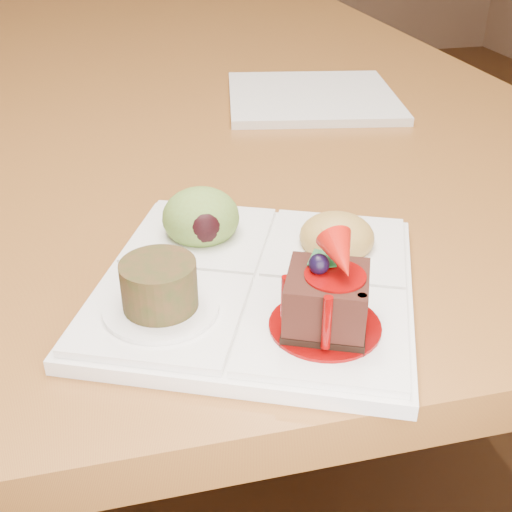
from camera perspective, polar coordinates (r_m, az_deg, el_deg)
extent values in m
plane|color=#583319|center=(1.57, -4.97, -10.90)|extent=(6.00, 6.00, 0.00)
cube|color=brown|center=(1.22, -6.55, 15.73)|extent=(1.00, 1.80, 0.04)
cylinder|color=brown|center=(2.14, -20.96, 10.04)|extent=(0.06, 0.06, 0.71)
cylinder|color=brown|center=(2.20, 2.69, 12.52)|extent=(0.06, 0.06, 0.71)
cylinder|color=black|center=(1.71, 17.69, -0.46)|extent=(0.03, 0.03, 0.39)
cube|color=white|center=(0.52, 0.00, -2.77)|extent=(0.32, 0.32, 0.01)
cube|color=white|center=(0.46, 6.11, -6.59)|extent=(0.15, 0.15, 0.01)
cube|color=white|center=(0.48, -8.37, -5.04)|extent=(0.15, 0.15, 0.01)
cube|color=white|center=(0.57, -4.85, 1.81)|extent=(0.15, 0.15, 0.01)
cube|color=white|center=(0.56, 7.13, 0.77)|extent=(0.15, 0.15, 0.01)
cylinder|color=#710404|center=(0.46, 6.14, -6.16)|extent=(0.08, 0.08, 0.00)
cube|color=black|center=(0.45, 6.16, -5.91)|extent=(0.07, 0.07, 0.01)
cube|color=black|center=(0.44, 6.31, -3.64)|extent=(0.07, 0.07, 0.04)
cylinder|color=#710404|center=(0.43, 6.45, -1.59)|extent=(0.04, 0.04, 0.00)
sphere|color=black|center=(0.43, 5.62, -0.71)|extent=(0.01, 0.01, 0.01)
cone|color=#AC130B|center=(0.42, 7.56, -0.02)|extent=(0.03, 0.04, 0.04)
cube|color=#11461C|center=(0.44, 6.36, -0.23)|extent=(0.01, 0.02, 0.01)
cube|color=#11461C|center=(0.44, 5.46, -0.21)|extent=(0.02, 0.02, 0.01)
cylinder|color=#710404|center=(0.42, 6.32, -5.92)|extent=(0.01, 0.01, 0.04)
cylinder|color=#710404|center=(0.42, 9.22, -5.45)|extent=(0.01, 0.01, 0.04)
cylinder|color=#710404|center=(0.44, 2.62, -3.73)|extent=(0.01, 0.01, 0.03)
cylinder|color=white|center=(0.47, -8.42, -4.55)|extent=(0.08, 0.08, 0.00)
cylinder|color=#4C2815|center=(0.46, -8.60, -2.54)|extent=(0.05, 0.05, 0.04)
cylinder|color=#482E0F|center=(0.46, -8.72, -1.28)|extent=(0.04, 0.04, 0.00)
ellipsoid|color=olive|center=(0.56, -4.93, 3.46)|extent=(0.07, 0.07, 0.05)
ellipsoid|color=black|center=(0.54, -4.56, 2.53)|extent=(0.03, 0.02, 0.03)
ellipsoid|color=#A7803C|center=(0.55, 7.19, 1.70)|extent=(0.06, 0.06, 0.04)
cube|color=#C6580E|center=(0.56, 8.19, 2.34)|extent=(0.02, 0.02, 0.01)
cube|color=#4D7D1B|center=(0.56, 6.18, 2.65)|extent=(0.02, 0.02, 0.01)
cube|color=#C6580E|center=(0.54, 6.01, 2.00)|extent=(0.02, 0.02, 0.02)
cube|color=#4D7D1B|center=(0.54, 8.26, 1.47)|extent=(0.02, 0.02, 0.01)
cube|color=white|center=(0.99, 4.98, 13.91)|extent=(0.29, 0.29, 0.01)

